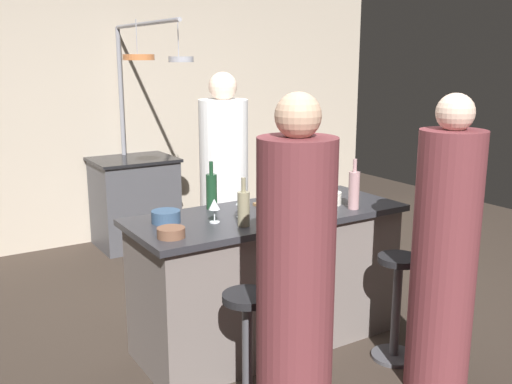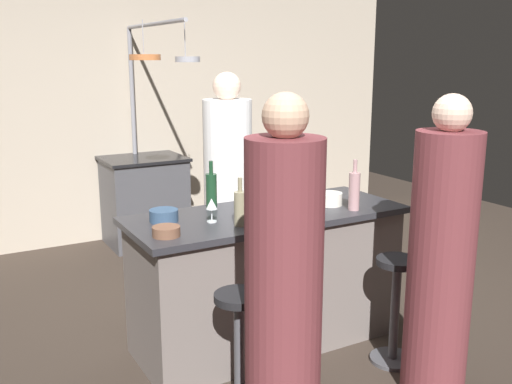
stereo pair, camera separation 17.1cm
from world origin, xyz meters
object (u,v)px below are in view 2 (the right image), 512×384
object	(u,v)px
wine_bottle_white	(240,208)
wine_bottle_green	(211,190)
stove_range	(145,200)
wine_glass_near_left_guest	(239,201)
mixing_bowl_wooden	(166,231)
pepper_mill	(320,180)
mixing_bowl_ceramic	(330,199)
potted_plant	(360,226)
guest_left	(283,293)
guest_right	(441,261)
wine_bottle_rose	(354,190)
mixing_bowl_blue	(164,215)
chef	(228,196)
cutting_board	(282,205)
wine_glass_by_chef	(212,205)
wine_glass_near_right_guest	(265,204)
wine_bottle_red	(286,199)
bar_stool_right	(395,305)
bar_stool_left	(239,348)

from	to	relation	value
wine_bottle_white	wine_bottle_green	world-z (taller)	wine_bottle_green
stove_range	wine_glass_near_left_guest	xyz separation A→B (m)	(-0.22, -2.48, 0.56)
wine_bottle_white	mixing_bowl_wooden	world-z (taller)	wine_bottle_white
pepper_mill	mixing_bowl_ceramic	distance (m)	0.32
stove_range	potted_plant	distance (m)	2.16
guest_left	potted_plant	size ratio (longest dim) A/B	3.31
guest_right	wine_bottle_rose	bearing A→B (deg)	90.99
stove_range	mixing_bowl_ceramic	distance (m)	2.59
wine_glass_near_left_guest	mixing_bowl_blue	size ratio (longest dim) A/B	0.84
chef	cutting_board	world-z (taller)	chef
wine_glass_by_chef	wine_glass_near_right_guest	world-z (taller)	same
potted_plant	cutting_board	size ratio (longest dim) A/B	1.62
guest_left	wine_bottle_rose	size ratio (longest dim) A/B	5.22
wine_bottle_rose	wine_glass_near_left_guest	xyz separation A→B (m)	(-0.73, 0.21, -0.02)
mixing_bowl_blue	mixing_bowl_wooden	world-z (taller)	mixing_bowl_blue
stove_range	wine_bottle_red	xyz separation A→B (m)	(0.00, -2.67, 0.58)
potted_plant	wine_glass_near_left_guest	xyz separation A→B (m)	(-1.86, -1.08, 0.71)
potted_plant	mixing_bowl_blue	size ratio (longest dim) A/B	3.00
bar_stool_right	wine_glass_by_chef	distance (m)	1.29
guest_left	mixing_bowl_ceramic	world-z (taller)	guest_left
pepper_mill	wine_bottle_red	xyz separation A→B (m)	(-0.57, -0.45, 0.03)
guest_right	wine_bottle_white	world-z (taller)	guest_right
bar_stool_right	potted_plant	bearing A→B (deg)	56.86
bar_stool_right	stove_range	bearing A→B (deg)	100.18
guest_left	wine_bottle_rose	xyz separation A→B (m)	(0.99, 0.73, 0.23)
wine_bottle_green	wine_glass_by_chef	bearing A→B (deg)	-114.96
wine_bottle_green	mixing_bowl_blue	size ratio (longest dim) A/B	1.81
mixing_bowl_ceramic	wine_bottle_rose	bearing A→B (deg)	-72.45
wine_bottle_white	wine_glass_by_chef	xyz separation A→B (m)	(-0.11, 0.15, -0.00)
wine_bottle_red	wine_glass_by_chef	distance (m)	0.45
stove_range	potted_plant	xyz separation A→B (m)	(1.65, -1.39, -0.15)
wine_glass_near_left_guest	mixing_bowl_blue	bearing A→B (deg)	161.97
guest_right	potted_plant	world-z (taller)	guest_right
guest_left	cutting_board	world-z (taller)	guest_left
potted_plant	wine_bottle_red	world-z (taller)	wine_bottle_red
wine_bottle_rose	mixing_bowl_blue	size ratio (longest dim) A/B	1.90
wine_bottle_green	potted_plant	bearing A→B (deg)	22.58
guest_left	mixing_bowl_blue	xyz separation A→B (m)	(-0.17, 1.08, 0.14)
bar_stool_left	wine_bottle_green	size ratio (longest dim) A/B	2.16
guest_left	wine_bottle_red	world-z (taller)	guest_left
mixing_bowl_blue	mixing_bowl_wooden	distance (m)	0.31
chef	mixing_bowl_wooden	bearing A→B (deg)	-131.52
bar_stool_right	mixing_bowl_blue	bearing A→B (deg)	148.57
chef	guest_left	bearing A→B (deg)	-108.98
potted_plant	wine_glass_near_right_guest	size ratio (longest dim) A/B	3.56
wine_glass_by_chef	wine_bottle_red	bearing A→B (deg)	-23.17
chef	pepper_mill	distance (m)	0.76
bar_stool_right	potted_plant	world-z (taller)	bar_stool_right
wine_bottle_green	guest_right	bearing A→B (deg)	-57.19
bar_stool_right	potted_plant	distance (m)	2.00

